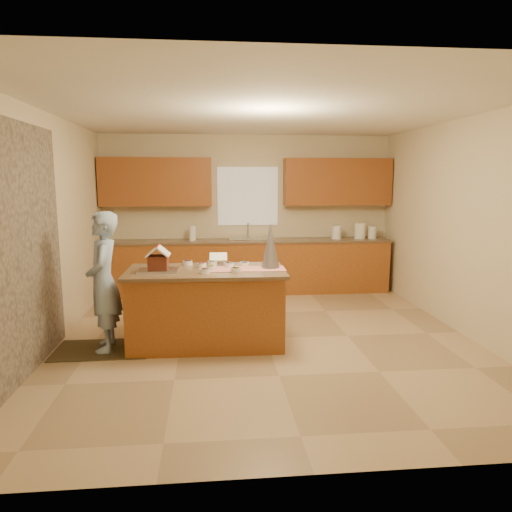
% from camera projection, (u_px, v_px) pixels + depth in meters
% --- Properties ---
extents(floor, '(5.50, 5.50, 0.00)m').
position_uv_depth(floor, '(266.00, 338.00, 5.84)').
color(floor, tan).
rests_on(floor, ground).
extents(ceiling, '(5.50, 5.50, 0.00)m').
position_uv_depth(ceiling, '(266.00, 112.00, 5.41)').
color(ceiling, silver).
rests_on(ceiling, floor).
extents(wall_back, '(5.50, 5.50, 0.00)m').
position_uv_depth(wall_back, '(248.00, 213.00, 8.33)').
color(wall_back, beige).
rests_on(wall_back, floor).
extents(wall_front, '(5.50, 5.50, 0.00)m').
position_uv_depth(wall_front, '(319.00, 275.00, 2.92)').
color(wall_front, beige).
rests_on(wall_front, floor).
extents(wall_left, '(5.50, 5.50, 0.00)m').
position_uv_depth(wall_left, '(48.00, 232.00, 5.38)').
color(wall_left, beige).
rests_on(wall_left, floor).
extents(wall_right, '(5.50, 5.50, 0.00)m').
position_uv_depth(wall_right, '(466.00, 227.00, 5.86)').
color(wall_right, beige).
rests_on(wall_right, floor).
extents(stone_accent, '(0.00, 2.50, 2.50)m').
position_uv_depth(stone_accent, '(23.00, 251.00, 4.61)').
color(stone_accent, gray).
rests_on(stone_accent, wall_left).
extents(window_curtain, '(1.05, 0.03, 1.00)m').
position_uv_depth(window_curtain, '(248.00, 196.00, 8.25)').
color(window_curtain, white).
rests_on(window_curtain, wall_back).
extents(back_counter_base, '(4.80, 0.60, 0.88)m').
position_uv_depth(back_counter_base, '(249.00, 267.00, 8.18)').
color(back_counter_base, '#9A5620').
rests_on(back_counter_base, floor).
extents(back_counter_top, '(4.85, 0.63, 0.04)m').
position_uv_depth(back_counter_top, '(249.00, 241.00, 8.10)').
color(back_counter_top, brown).
rests_on(back_counter_top, back_counter_base).
extents(upper_cabinet_left, '(1.85, 0.35, 0.80)m').
position_uv_depth(upper_cabinet_left, '(156.00, 182.00, 7.91)').
color(upper_cabinet_left, brown).
rests_on(upper_cabinet_left, wall_back).
extents(upper_cabinet_right, '(1.85, 0.35, 0.80)m').
position_uv_depth(upper_cabinet_right, '(337.00, 182.00, 8.21)').
color(upper_cabinet_right, brown).
rests_on(upper_cabinet_right, wall_back).
extents(sink, '(0.70, 0.45, 0.12)m').
position_uv_depth(sink, '(249.00, 242.00, 8.10)').
color(sink, silver).
rests_on(sink, back_counter_top).
extents(faucet, '(0.03, 0.03, 0.28)m').
position_uv_depth(faucet, '(248.00, 231.00, 8.25)').
color(faucet, silver).
rests_on(faucet, back_counter_top).
extents(island_base, '(1.77, 0.91, 0.86)m').
position_uv_depth(island_base, '(206.00, 309.00, 5.58)').
color(island_base, '#9A5620').
rests_on(island_base, floor).
extents(island_top, '(1.85, 0.99, 0.04)m').
position_uv_depth(island_top, '(206.00, 271.00, 5.51)').
color(island_top, brown).
rests_on(island_top, island_base).
extents(table_runner, '(0.98, 0.37, 0.01)m').
position_uv_depth(table_runner, '(243.00, 269.00, 5.54)').
color(table_runner, red).
rests_on(table_runner, island_top).
extents(baking_tray, '(0.46, 0.34, 0.02)m').
position_uv_depth(baking_tray, '(159.00, 270.00, 5.42)').
color(baking_tray, silver).
rests_on(baking_tray, island_top).
extents(cookbook, '(0.22, 0.17, 0.09)m').
position_uv_depth(cookbook, '(218.00, 257.00, 5.87)').
color(cookbook, white).
rests_on(cookbook, island_top).
extents(tinsel_tree, '(0.22, 0.22, 0.54)m').
position_uv_depth(tinsel_tree, '(270.00, 246.00, 5.58)').
color(tinsel_tree, '#A7A6B2').
rests_on(tinsel_tree, island_top).
extents(rug, '(1.07, 0.70, 0.01)m').
position_uv_depth(rug, '(103.00, 349.00, 5.44)').
color(rug, black).
rests_on(rug, floor).
extents(boy, '(0.44, 0.62, 1.58)m').
position_uv_depth(boy, '(104.00, 282.00, 5.32)').
color(boy, '#93AED1').
rests_on(boy, rug).
extents(canister_a, '(0.17, 0.17, 0.23)m').
position_uv_depth(canister_a, '(336.00, 232.00, 8.23)').
color(canister_a, white).
rests_on(canister_a, back_counter_top).
extents(canister_b, '(0.19, 0.19, 0.27)m').
position_uv_depth(canister_b, '(360.00, 231.00, 8.27)').
color(canister_b, white).
rests_on(canister_b, back_counter_top).
extents(canister_c, '(0.15, 0.15, 0.21)m').
position_uv_depth(canister_c, '(372.00, 232.00, 8.29)').
color(canister_c, white).
rests_on(canister_c, back_counter_top).
extents(paper_towel, '(0.11, 0.11, 0.25)m').
position_uv_depth(paper_towel, '(192.00, 233.00, 7.99)').
color(paper_towel, white).
rests_on(paper_towel, back_counter_top).
extents(gingerbread_house, '(0.27, 0.28, 0.28)m').
position_uv_depth(gingerbread_house, '(158.00, 260.00, 5.40)').
color(gingerbread_house, maroon).
rests_on(gingerbread_house, baking_tray).
extents(candy_bowls, '(0.80, 0.67, 0.05)m').
position_uv_depth(candy_bowls, '(216.00, 266.00, 5.59)').
color(candy_bowls, red).
rests_on(candy_bowls, island_top).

